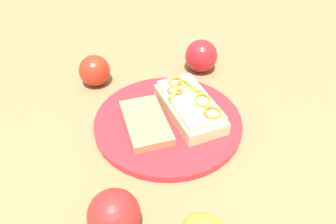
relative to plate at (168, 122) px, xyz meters
The scene contains 7 objects.
ground_plane 0.01m from the plate, ahead, with size 2.00×2.00×0.00m, color #93744B.
plate is the anchor object (origin of this frame).
sandwich 0.06m from the plate, 65.92° to the left, with size 0.20×0.16×0.05m.
bread_slice_side 0.05m from the plate, 114.63° to the right, with size 0.15×0.08×0.02m, color tan.
apple_0 0.23m from the plate, 110.67° to the left, with size 0.08×0.08×0.08m, color red.
apple_1 0.24m from the plate, behind, with size 0.08×0.08×0.08m, color red.
apple_2 0.26m from the plate, 66.00° to the right, with size 0.08×0.08×0.08m, color red.
Camera 1 is at (0.36, -0.39, 0.48)m, focal length 35.59 mm.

